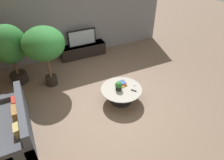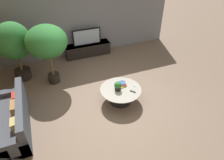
{
  "view_description": "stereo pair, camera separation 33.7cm",
  "coord_description": "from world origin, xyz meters",
  "px_view_note": "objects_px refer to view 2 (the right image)",
  "views": [
    {
      "loc": [
        -1.92,
        -3.99,
        3.97
      ],
      "look_at": [
        0.12,
        0.24,
        0.55
      ],
      "focal_mm": 32.0,
      "sensor_mm": 36.0,
      "label": 1
    },
    {
      "loc": [
        -1.61,
        -4.13,
        3.97
      ],
      "look_at": [
        0.12,
        0.24,
        0.55
      ],
      "focal_mm": 32.0,
      "sensor_mm": 36.0,
      "label": 2
    }
  ],
  "objects_px": {
    "potted_palm_tall": "(14,43)",
    "couch_by_wall": "(12,120)",
    "television": "(87,37)",
    "coffee_table": "(121,93)",
    "media_console": "(88,49)",
    "potted_palm_corner": "(47,43)",
    "potted_plant_tabletop": "(118,86)"
  },
  "relations": [
    {
      "from": "potted_palm_tall",
      "to": "couch_by_wall",
      "type": "bearing_deg",
      "value": -97.8
    },
    {
      "from": "television",
      "to": "coffee_table",
      "type": "relative_size",
      "value": 0.93
    },
    {
      "from": "media_console",
      "to": "potted_palm_corner",
      "type": "xyz_separation_m",
      "value": [
        -1.55,
        -1.37,
        1.17
      ]
    },
    {
      "from": "television",
      "to": "potted_plant_tabletop",
      "type": "xyz_separation_m",
      "value": [
        0.02,
        -3.06,
        -0.2
      ]
    },
    {
      "from": "television",
      "to": "potted_plant_tabletop",
      "type": "bearing_deg",
      "value": -89.67
    },
    {
      "from": "potted_palm_tall",
      "to": "potted_palm_corner",
      "type": "xyz_separation_m",
      "value": [
        0.94,
        -0.6,
        0.13
      ]
    },
    {
      "from": "media_console",
      "to": "potted_plant_tabletop",
      "type": "height_order",
      "value": "potted_plant_tabletop"
    },
    {
      "from": "coffee_table",
      "to": "potted_palm_corner",
      "type": "height_order",
      "value": "potted_palm_corner"
    },
    {
      "from": "couch_by_wall",
      "to": "potted_palm_tall",
      "type": "bearing_deg",
      "value": 172.2
    },
    {
      "from": "potted_palm_corner",
      "to": "potted_plant_tabletop",
      "type": "relative_size",
      "value": 7.11
    },
    {
      "from": "television",
      "to": "potted_palm_tall",
      "type": "xyz_separation_m",
      "value": [
        -2.49,
        -0.77,
        0.51
      ]
    },
    {
      "from": "coffee_table",
      "to": "couch_by_wall",
      "type": "relative_size",
      "value": 0.58
    },
    {
      "from": "potted_palm_tall",
      "to": "media_console",
      "type": "bearing_deg",
      "value": 17.16
    },
    {
      "from": "television",
      "to": "potted_palm_tall",
      "type": "distance_m",
      "value": 2.65
    },
    {
      "from": "television",
      "to": "coffee_table",
      "type": "bearing_deg",
      "value": -87.96
    },
    {
      "from": "television",
      "to": "couch_by_wall",
      "type": "bearing_deg",
      "value": -132.9
    },
    {
      "from": "media_console",
      "to": "couch_by_wall",
      "type": "relative_size",
      "value": 0.9
    },
    {
      "from": "potted_palm_tall",
      "to": "potted_palm_corner",
      "type": "bearing_deg",
      "value": -32.67
    },
    {
      "from": "coffee_table",
      "to": "potted_plant_tabletop",
      "type": "bearing_deg",
      "value": -175.13
    },
    {
      "from": "media_console",
      "to": "potted_palm_tall",
      "type": "relative_size",
      "value": 0.92
    },
    {
      "from": "coffee_table",
      "to": "couch_by_wall",
      "type": "xyz_separation_m",
      "value": [
        -2.9,
        0.05,
        -0.03
      ]
    },
    {
      "from": "couch_by_wall",
      "to": "potted_palm_tall",
      "type": "relative_size",
      "value": 1.03
    },
    {
      "from": "potted_plant_tabletop",
      "to": "couch_by_wall",
      "type": "bearing_deg",
      "value": 178.85
    },
    {
      "from": "potted_palm_corner",
      "to": "coffee_table",
      "type": "bearing_deg",
      "value": -45.5
    },
    {
      "from": "media_console",
      "to": "potted_plant_tabletop",
      "type": "distance_m",
      "value": 3.08
    },
    {
      "from": "coffee_table",
      "to": "potted_palm_corner",
      "type": "relative_size",
      "value": 0.6
    },
    {
      "from": "potted_palm_tall",
      "to": "coffee_table",
      "type": "bearing_deg",
      "value": -41.41
    },
    {
      "from": "television",
      "to": "couch_by_wall",
      "type": "height_order",
      "value": "television"
    },
    {
      "from": "potted_plant_tabletop",
      "to": "potted_palm_corner",
      "type": "bearing_deg",
      "value": 132.75
    },
    {
      "from": "potted_palm_corner",
      "to": "media_console",
      "type": "bearing_deg",
      "value": 41.42
    },
    {
      "from": "media_console",
      "to": "potted_palm_corner",
      "type": "bearing_deg",
      "value": -138.58
    },
    {
      "from": "television",
      "to": "potted_palm_corner",
      "type": "xyz_separation_m",
      "value": [
        -1.55,
        -1.37,
        0.63
      ]
    }
  ]
}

